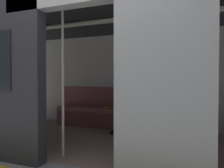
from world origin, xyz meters
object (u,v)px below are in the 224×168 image
(bench_seat, at_px, (128,114))
(handbag, at_px, (143,105))
(grab_pole_door, at_px, (63,81))
(book, at_px, (109,107))
(train_car, at_px, (108,56))
(person_seated, at_px, (125,99))

(bench_seat, height_order, handbag, handbag)
(handbag, bearing_deg, bench_seat, 13.76)
(grab_pole_door, bearing_deg, bench_seat, -103.30)
(handbag, distance_m, grab_pole_door, 2.06)
(book, bearing_deg, bench_seat, -160.21)
(train_car, xyz_separation_m, grab_pole_door, (0.36, 0.80, -0.42))
(handbag, height_order, book, handbag)
(train_car, distance_m, book, 1.49)
(train_car, xyz_separation_m, book, (0.38, -1.03, -1.01))
(grab_pole_door, bearing_deg, person_seated, -102.67)
(handbag, bearing_deg, person_seated, 20.37)
(bench_seat, height_order, grab_pole_door, grab_pole_door)
(person_seated, height_order, book, person_seated)
(person_seated, distance_m, handbag, 0.40)
(train_car, height_order, handbag, train_car)
(train_car, bearing_deg, book, -69.75)
(train_car, xyz_separation_m, bench_seat, (-0.06, -0.98, -1.13))
(person_seated, distance_m, book, 0.47)
(train_car, bearing_deg, handbag, -110.11)
(train_car, distance_m, person_seated, 1.22)
(bench_seat, xyz_separation_m, handbag, (-0.32, -0.08, 0.19))
(bench_seat, distance_m, grab_pole_door, 1.95)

